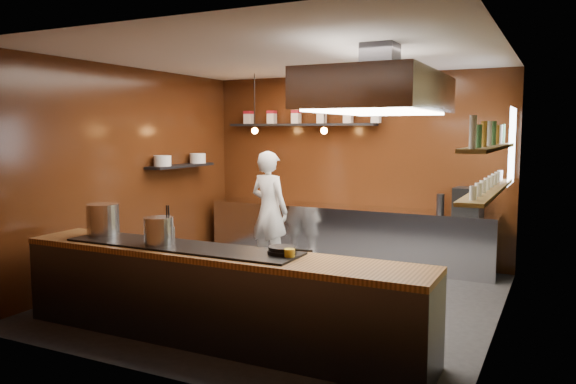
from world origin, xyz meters
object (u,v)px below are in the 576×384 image
Objects in this scene: stockpot_large at (103,219)px; stockpot_small at (159,231)px; chef at (269,210)px; espresso_machine at (468,201)px; extractor_hood at (379,92)px.

stockpot_large reaches higher than stockpot_small.
stockpot_large is 0.20× the size of chef.
espresso_machine is at bearing 47.76° from stockpot_large.
chef is at bearing 77.17° from stockpot_large.
stockpot_small is at bearing -146.99° from extractor_hood.
extractor_hood is at bearing 155.49° from chef.
espresso_machine is 2.92m from chef.
stockpot_large is 0.92m from stockpot_small.
extractor_hood is 6.70× the size of stockpot_small.
stockpot_large is 2.85m from chef.
extractor_hood reaches higher than stockpot_small.
espresso_machine is 0.21× the size of chef.
stockpot_large is 5.03m from espresso_machine.
extractor_hood is 3.03m from espresso_machine.
extractor_hood is 2.71m from stockpot_small.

